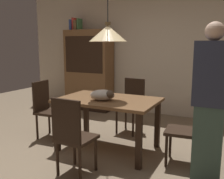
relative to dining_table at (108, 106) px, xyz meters
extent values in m
plane|color=#847056|center=(-0.06, -0.39, -0.65)|extent=(10.00, 10.00, 0.00)
cube|color=beige|center=(-0.06, 2.26, 0.80)|extent=(6.40, 0.10, 2.90)
cube|color=brown|center=(0.00, 0.00, 0.08)|extent=(1.40, 0.90, 0.04)
cube|color=black|center=(-0.62, -0.39, -0.29)|extent=(0.07, 0.07, 0.71)
cube|color=black|center=(0.62, -0.39, -0.29)|extent=(0.07, 0.07, 0.71)
cube|color=black|center=(-0.62, 0.39, -0.29)|extent=(0.07, 0.07, 0.71)
cube|color=black|center=(0.62, 0.39, -0.29)|extent=(0.07, 0.07, 0.71)
cube|color=black|center=(-1.05, 0.00, -0.22)|extent=(0.42, 0.42, 0.04)
cube|color=black|center=(-1.23, -0.01, 0.04)|extent=(0.06, 0.38, 0.48)
cylinder|color=black|center=(-0.88, -0.15, -0.44)|extent=(0.04, 0.04, 0.41)
cylinder|color=black|center=(-0.90, 0.17, -0.44)|extent=(0.04, 0.04, 0.41)
cylinder|color=black|center=(-1.20, -0.17, -0.44)|extent=(0.04, 0.04, 0.41)
cylinder|color=black|center=(-1.22, 0.15, -0.44)|extent=(0.04, 0.04, 0.41)
cube|color=black|center=(1.05, 0.00, -0.22)|extent=(0.43, 0.43, 0.04)
cube|color=black|center=(1.23, 0.02, 0.04)|extent=(0.07, 0.38, 0.48)
cylinder|color=black|center=(0.88, 0.15, -0.44)|extent=(0.04, 0.04, 0.41)
cylinder|color=black|center=(0.90, -0.17, -0.44)|extent=(0.04, 0.04, 0.41)
cylinder|color=black|center=(1.20, 0.17, -0.44)|extent=(0.04, 0.04, 0.41)
cylinder|color=black|center=(1.22, -0.15, -0.44)|extent=(0.04, 0.04, 0.41)
cube|color=black|center=(0.00, -0.80, -0.22)|extent=(0.42, 0.42, 0.04)
cube|color=black|center=(-0.01, -0.98, 0.04)|extent=(0.38, 0.05, 0.48)
cylinder|color=black|center=(0.17, -0.65, -0.44)|extent=(0.04, 0.04, 0.41)
cylinder|color=black|center=(-0.15, -0.63, -0.44)|extent=(0.04, 0.04, 0.41)
cylinder|color=black|center=(0.15, -0.97, -0.44)|extent=(0.04, 0.04, 0.41)
cylinder|color=black|center=(-0.17, -0.95, -0.44)|extent=(0.04, 0.04, 0.41)
cube|color=black|center=(0.00, 0.80, -0.22)|extent=(0.44, 0.44, 0.04)
cube|color=black|center=(0.02, 0.98, 0.04)|extent=(0.38, 0.08, 0.48)
cylinder|color=black|center=(-0.18, 0.66, -0.44)|extent=(0.04, 0.04, 0.41)
cylinder|color=black|center=(0.14, 0.62, -0.44)|extent=(0.04, 0.04, 0.41)
cylinder|color=black|center=(-0.14, 0.98, -0.44)|extent=(0.04, 0.04, 0.41)
cylinder|color=black|center=(0.18, 0.94, -0.44)|extent=(0.04, 0.04, 0.41)
ellipsoid|color=beige|center=(-0.02, -0.13, 0.18)|extent=(0.39, 0.32, 0.15)
sphere|color=brown|center=(0.11, -0.15, 0.20)|extent=(0.11, 0.11, 0.11)
cylinder|color=brown|center=(-0.14, -0.07, 0.13)|extent=(0.18, 0.04, 0.04)
cone|color=beige|center=(0.00, 0.00, 1.01)|extent=(0.52, 0.52, 0.22)
cylinder|color=#513D23|center=(0.00, 0.00, 1.14)|extent=(0.08, 0.08, 0.04)
cube|color=brown|center=(-1.50, 1.93, 0.28)|extent=(1.10, 0.44, 1.85)
cube|color=black|center=(-1.50, 1.71, 0.65)|extent=(0.97, 0.01, 0.81)
cube|color=black|center=(-1.50, 1.93, -0.61)|extent=(1.12, 0.45, 0.08)
cube|color=#384C93|center=(-1.93, 1.93, 1.32)|extent=(0.06, 0.24, 0.24)
cube|color=#B73833|center=(-1.86, 1.93, 1.34)|extent=(0.04, 0.22, 0.28)
cube|color=brown|center=(-1.80, 1.93, 1.31)|extent=(0.06, 0.24, 0.22)
cube|color=#427A4C|center=(-1.73, 1.93, 1.33)|extent=(0.03, 0.20, 0.26)
cube|color=#3D564C|center=(1.39, -0.31, -0.22)|extent=(0.30, 0.20, 0.86)
cube|color=#2D3347|center=(1.39, -0.31, 0.56)|extent=(0.36, 0.22, 0.68)
sphere|color=#DBB293|center=(1.39, -0.31, 0.99)|extent=(0.20, 0.20, 0.20)
camera|label=1|loc=(1.63, -3.14, 0.85)|focal=40.69mm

